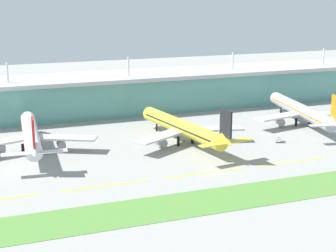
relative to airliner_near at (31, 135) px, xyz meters
The scene contains 10 objects.
ground_plane 70.43m from the airliner_near, 40.91° to the right, with size 600.00×600.00×0.00m, color gray.
terminal_building 76.16m from the airliner_near, 45.86° to the left, with size 288.00×34.00×27.61m.
airliner_near is the anchor object (origin of this frame).
airliner_middle 58.03m from the airliner_near, 10.19° to the right, with size 48.26×65.55×18.90m.
airliner_far 117.97m from the airliner_near, ahead, with size 48.10×68.43×18.90m.
taxiway_stripe_mid_west 48.82m from the airliner_near, 70.69° to the right, with size 28.00×0.70×0.04m, color yellow.
taxiway_stripe_centre 68.02m from the airliner_near, 42.41° to the right, with size 28.00×0.70×0.04m, color yellow.
taxiway_stripe_mid_east 95.83m from the airliner_near, 28.53° to the right, with size 28.00×0.70×0.04m, color yellow.
grass_verge 86.80m from the airliner_near, 52.25° to the right, with size 300.00×18.00×0.10m, color #518438.
baggage_cart 95.85m from the airliner_near, 13.04° to the right, with size 3.48×4.01×2.48m.
Camera 1 is at (-75.23, -154.55, 58.63)m, focal length 58.28 mm.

